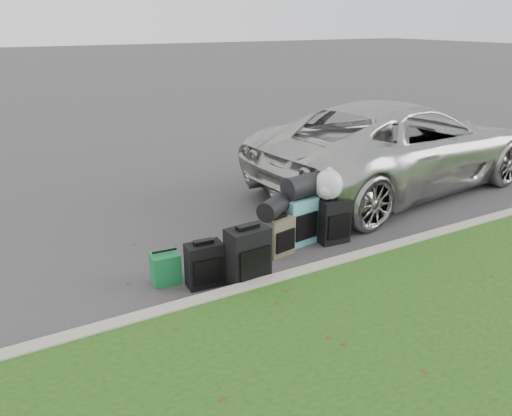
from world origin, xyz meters
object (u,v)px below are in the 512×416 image
suitcase_small_black (204,265)px  suitcase_large_black_right (334,221)px  suv (397,145)px  tote_green (166,268)px  suitcase_teal (299,221)px  suitcase_olive (279,236)px  suitcase_large_black_left (248,256)px  tote_navy (251,243)px

suitcase_small_black → suitcase_large_black_right: (2.11, 0.24, 0.05)m
suv → tote_green: size_ratio=15.46×
suitcase_small_black → suitcase_teal: 1.72m
suv → suitcase_olive: size_ratio=10.99×
suitcase_large_black_left → suitcase_olive: 0.92m
suitcase_olive → tote_green: size_ratio=1.41×
suv → tote_green: suv is taller
tote_green → suitcase_teal: bearing=9.2°
suitcase_large_black_left → tote_green: bearing=144.9°
suv → suitcase_olive: suv is taller
tote_green → suitcase_large_black_right: bearing=3.8°
suitcase_small_black → suitcase_large_black_left: bearing=-21.3°
suitcase_olive → suv: bearing=12.0°
suitcase_large_black_left → suitcase_teal: suitcase_large_black_left is taller
suitcase_small_black → tote_green: (-0.38, 0.30, -0.08)m
suitcase_small_black → suitcase_olive: size_ratio=1.02×
suv → suitcase_large_black_right: bearing=113.3°
suv → suitcase_teal: 3.34m
suitcase_olive → tote_navy: suitcase_olive is taller
tote_navy → tote_green: bearing=-160.1°
suitcase_large_black_left → suitcase_olive: size_ratio=1.36×
suv → suitcase_olive: (-3.49, -1.43, -0.54)m
suitcase_small_black → suitcase_large_black_right: 2.12m
suitcase_large_black_left → tote_navy: 0.81m
suitcase_olive → tote_green: 1.61m
suitcase_small_black → tote_green: size_ratio=1.44×
suitcase_large_black_right → tote_navy: (-1.24, 0.21, -0.15)m
suitcase_small_black → tote_green: 0.49m
suitcase_olive → tote_green: suitcase_olive is taller
suitcase_teal → tote_navy: size_ratio=2.04×
suv → tote_navy: 4.09m
suitcase_large_black_right → tote_navy: size_ratio=1.92×
suitcase_large_black_right → suitcase_olive: bearing=-178.2°
suitcase_large_black_left → suitcase_olive: suitcase_large_black_left is taller
suitcase_large_black_left → tote_navy: size_ratio=2.15×
suitcase_small_black → tote_green: suitcase_small_black is taller
suitcase_large_black_left → tote_green: 1.01m
suitcase_teal → tote_navy: (-0.78, 0.00, -0.17)m
tote_green → tote_navy: tote_green is taller
suv → tote_navy: size_ratio=17.37×
suitcase_olive → tote_navy: (-0.35, 0.16, -0.10)m
suitcase_large_black_left → tote_green: (-0.85, 0.52, -0.17)m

